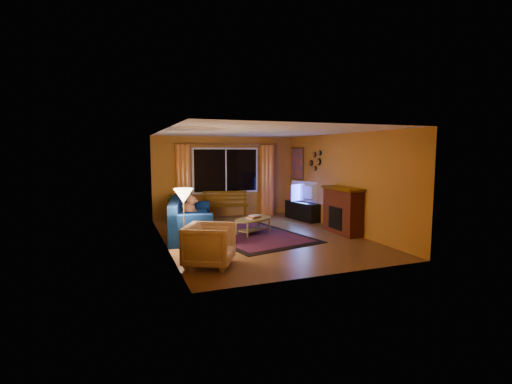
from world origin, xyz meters
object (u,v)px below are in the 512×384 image
object	(u,v)px
bench	(225,212)
floor_lamp	(184,220)
sofa	(191,218)
tv_console	(303,211)
coffee_table	(253,226)
armchair	(209,243)

from	to	relation	value
bench	floor_lamp	distance (m)	3.69
sofa	tv_console	world-z (taller)	sofa
coffee_table	tv_console	bearing A→B (deg)	32.03
sofa	tv_console	distance (m)	3.72
sofa	coffee_table	size ratio (longest dim) A/B	2.00
floor_lamp	coffee_table	world-z (taller)	floor_lamp
floor_lamp	tv_console	distance (m)	4.51
armchair	floor_lamp	xyz separation A→B (m)	(-0.24, 1.22, 0.21)
bench	floor_lamp	world-z (taller)	floor_lamp
sofa	coffee_table	bearing A→B (deg)	0.92
sofa	coffee_table	xyz separation A→B (m)	(1.49, -0.28, -0.25)
armchair	bench	bearing A→B (deg)	8.80
sofa	armchair	world-z (taller)	sofa
bench	armchair	distance (m)	4.69
floor_lamp	coffee_table	size ratio (longest dim) A/B	1.15
sofa	tv_console	size ratio (longest dim) A/B	1.72
armchair	coffee_table	xyz separation A→B (m)	(1.61, 2.10, -0.22)
sofa	coffee_table	world-z (taller)	sofa
bench	floor_lamp	bearing A→B (deg)	-105.90
bench	coffee_table	size ratio (longest dim) A/B	1.24
armchair	tv_console	size ratio (longest dim) A/B	0.65
armchair	floor_lamp	world-z (taller)	floor_lamp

